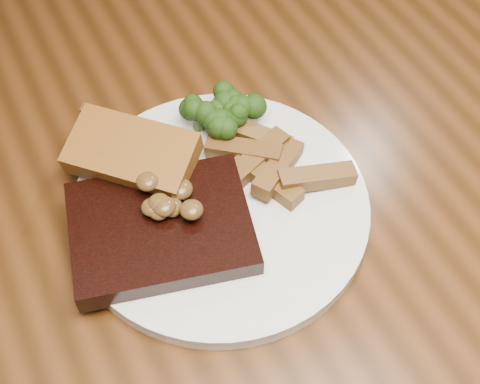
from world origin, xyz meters
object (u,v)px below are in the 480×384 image
at_px(dining_table, 252,262).
at_px(potato_wedges, 273,159).
at_px(garlic_bread, 135,166).
at_px(plate, 221,208).
at_px(steak, 161,229).

relative_size(dining_table, potato_wedges, 16.15).
bearing_deg(garlic_bread, plate, -4.54).
bearing_deg(potato_wedges, plate, -165.35).
bearing_deg(dining_table, plate, 146.43).
height_order(steak, potato_wedges, same).
height_order(garlic_bread, potato_wedges, garlic_bread).
height_order(plate, garlic_bread, garlic_bread).
bearing_deg(steak, potato_wedges, 24.88).
xyz_separation_m(steak, potato_wedges, (0.13, 0.02, -0.00)).
bearing_deg(plate, dining_table, -33.57).
xyz_separation_m(dining_table, garlic_bread, (-0.09, 0.09, 0.12)).
xyz_separation_m(dining_table, steak, (-0.09, 0.01, 0.12)).
distance_m(garlic_bread, potato_wedges, 0.14).
bearing_deg(steak, garlic_bread, 100.34).
height_order(steak, garlic_bread, garlic_bread).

